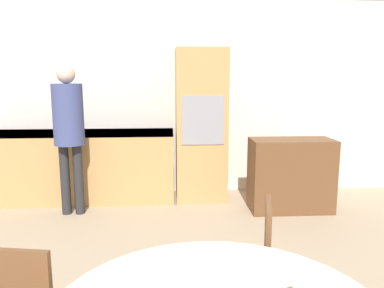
{
  "coord_description": "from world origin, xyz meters",
  "views": [
    {
      "loc": [
        -0.18,
        0.03,
        1.58
      ],
      "look_at": [
        -0.0,
        2.87,
        1.08
      ],
      "focal_mm": 35.0,
      "sensor_mm": 36.0,
      "label": 1
    }
  ],
  "objects_px": {
    "oven_unit": "(201,125)",
    "chair_far_right": "(250,262)",
    "sideboard": "(291,175)",
    "person_standing": "(69,124)"
  },
  "relations": [
    {
      "from": "oven_unit",
      "to": "person_standing",
      "type": "xyz_separation_m",
      "value": [
        -1.55,
        -0.52,
        0.1
      ]
    },
    {
      "from": "sideboard",
      "to": "oven_unit",
      "type": "bearing_deg",
      "value": 151.97
    },
    {
      "from": "sideboard",
      "to": "person_standing",
      "type": "height_order",
      "value": "person_standing"
    },
    {
      "from": "sideboard",
      "to": "person_standing",
      "type": "relative_size",
      "value": 0.56
    },
    {
      "from": "oven_unit",
      "to": "chair_far_right",
      "type": "distance_m",
      "value": 2.78
    },
    {
      "from": "oven_unit",
      "to": "chair_far_right",
      "type": "xyz_separation_m",
      "value": [
        0.07,
        -2.74,
        -0.49
      ]
    },
    {
      "from": "sideboard",
      "to": "chair_far_right",
      "type": "height_order",
      "value": "sideboard"
    },
    {
      "from": "oven_unit",
      "to": "sideboard",
      "type": "xyz_separation_m",
      "value": [
        1.04,
        -0.55,
        -0.54
      ]
    },
    {
      "from": "oven_unit",
      "to": "sideboard",
      "type": "distance_m",
      "value": 1.29
    },
    {
      "from": "oven_unit",
      "to": "person_standing",
      "type": "relative_size",
      "value": 1.13
    }
  ]
}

